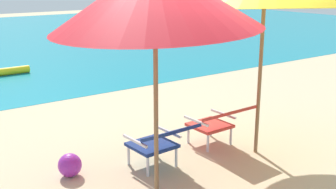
% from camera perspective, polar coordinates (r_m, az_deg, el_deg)
% --- Properties ---
extents(ground_plane, '(40.00, 40.00, 0.00)m').
position_cam_1_polar(ground_plane, '(8.94, -12.46, 0.09)').
color(ground_plane, '#CCB78E').
extents(lounge_chair_left, '(0.58, 0.90, 0.68)m').
position_cam_1_polar(lounge_chair_left, '(5.24, -1.00, -6.07)').
color(lounge_chair_left, navy).
rests_on(lounge_chair_left, ground_plane).
extents(lounge_chair_right, '(0.56, 0.89, 0.68)m').
position_cam_1_polar(lounge_chair_right, '(5.97, 6.74, -3.43)').
color(lounge_chair_right, red).
rests_on(lounge_chair_right, ground_plane).
extents(beach_ball, '(0.29, 0.29, 0.29)m').
position_cam_1_polar(beach_ball, '(5.33, -12.95, -9.16)').
color(beach_ball, purple).
rests_on(beach_ball, ground_plane).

